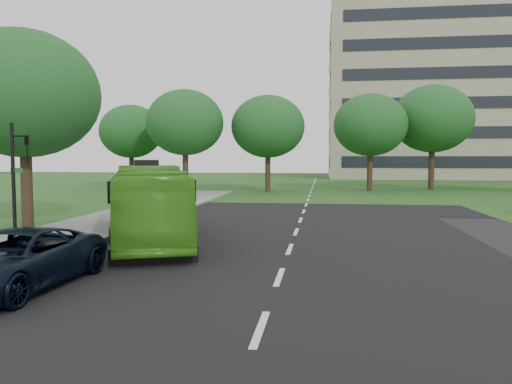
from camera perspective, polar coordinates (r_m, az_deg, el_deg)
ground at (r=19.16m, az=4.28°, el=-5.49°), size 160.00×160.00×0.00m
street_surfaces at (r=41.76m, az=5.64°, el=-0.32°), size 120.00×120.00×0.15m
office_building at (r=83.98m, az=22.40°, el=10.09°), size 40.10×20.10×25.00m
tree_park_a at (r=45.48m, az=-8.12°, el=7.85°), size 6.92×6.92×9.20m
tree_park_b at (r=45.77m, az=1.37°, el=7.47°), size 6.70×6.70×8.79m
tree_park_c at (r=47.80m, az=12.95°, el=7.47°), size 6.80×6.80×9.04m
tree_park_d at (r=51.40m, az=19.53°, el=7.88°), size 7.64×7.64×10.10m
tree_park_f at (r=52.43m, az=-14.10°, el=6.71°), size 6.33×6.33×8.45m
tree_side_near at (r=24.40m, az=-25.00°, el=10.09°), size 6.55×6.55×8.70m
bus at (r=19.37m, az=-12.30°, el=-1.22°), size 6.07×10.36×2.85m
suv at (r=13.30m, az=-25.79°, el=-7.00°), size 2.65×5.24×1.42m
traffic_light at (r=18.01m, az=-25.64°, el=1.55°), size 0.69×0.21×4.27m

